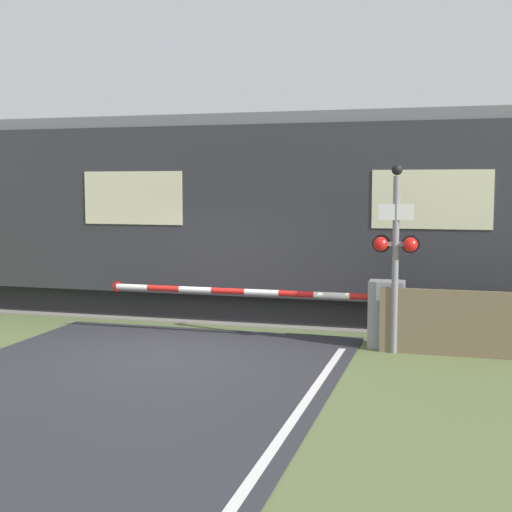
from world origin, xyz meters
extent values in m
plane|color=#5B6B3D|center=(0.00, 0.00, 0.00)|extent=(80.00, 80.00, 0.00)
cube|color=gray|center=(0.00, 4.05, 0.01)|extent=(36.00, 3.20, 0.03)
cube|color=#595451|center=(0.00, 3.33, 0.08)|extent=(36.00, 0.08, 0.10)
cube|color=#595451|center=(0.00, 4.77, 0.08)|extent=(36.00, 0.08, 0.10)
cube|color=black|center=(4.08, 4.05, 0.30)|extent=(19.96, 2.60, 0.60)
cube|color=#2D2D33|center=(4.08, 4.05, 2.29)|extent=(21.69, 3.05, 3.39)
cube|color=slate|center=(4.08, 4.05, 4.11)|extent=(21.26, 2.81, 0.24)
cube|color=beige|center=(4.08, 2.51, 2.55)|extent=(2.17, 0.02, 1.08)
cube|color=beige|center=(-1.88, 2.51, 2.55)|extent=(2.17, 0.02, 1.08)
cube|color=gray|center=(3.40, 1.41, 0.58)|extent=(0.60, 0.44, 1.17)
cylinder|color=gray|center=(3.40, 1.41, 0.87)|extent=(0.16, 0.16, 0.18)
cylinder|color=red|center=(3.08, 1.41, 0.87)|extent=(0.64, 0.11, 0.11)
cylinder|color=white|center=(2.44, 1.41, 0.87)|extent=(0.64, 0.11, 0.11)
cylinder|color=red|center=(1.80, 1.41, 0.87)|extent=(0.64, 0.11, 0.11)
cylinder|color=white|center=(1.16, 1.41, 0.87)|extent=(0.64, 0.11, 0.11)
cylinder|color=red|center=(0.52, 1.41, 0.87)|extent=(0.64, 0.11, 0.11)
cylinder|color=white|center=(-0.12, 1.41, 0.87)|extent=(0.64, 0.11, 0.11)
cylinder|color=red|center=(-0.76, 1.41, 0.87)|extent=(0.64, 0.11, 0.11)
cylinder|color=white|center=(-1.40, 1.41, 0.87)|extent=(0.64, 0.11, 0.11)
cylinder|color=red|center=(-1.72, 1.41, 0.87)|extent=(0.20, 0.02, 0.20)
cylinder|color=gray|center=(3.56, 1.03, 1.48)|extent=(0.11, 0.11, 2.96)
cube|color=gray|center=(3.56, 1.03, 1.84)|extent=(0.60, 0.07, 0.07)
sphere|color=red|center=(3.32, 0.98, 1.84)|extent=(0.24, 0.24, 0.24)
sphere|color=red|center=(3.81, 0.98, 1.84)|extent=(0.24, 0.24, 0.24)
cylinder|color=black|center=(3.32, 1.09, 1.84)|extent=(0.30, 0.06, 0.30)
cylinder|color=black|center=(3.81, 1.09, 1.84)|extent=(0.30, 0.06, 0.30)
cube|color=white|center=(3.56, 0.99, 2.37)|extent=(0.57, 0.02, 0.26)
sphere|color=black|center=(3.56, 1.03, 3.06)|extent=(0.18, 0.18, 0.18)
cube|color=#726047|center=(5.08, 1.05, 0.55)|extent=(3.51, 0.06, 1.10)
camera|label=1|loc=(4.49, -10.92, 2.81)|focal=50.00mm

